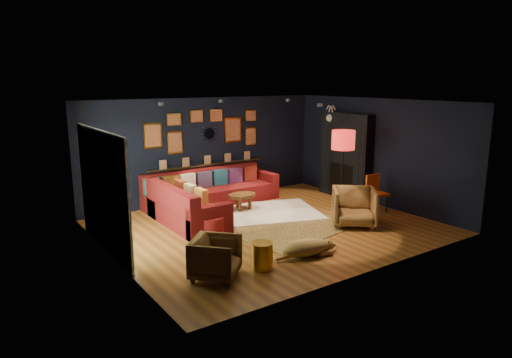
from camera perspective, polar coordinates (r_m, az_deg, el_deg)
floor at (r=9.65m, az=1.67°, el=-6.01°), size 6.50×6.50×0.00m
room_walls at (r=9.27m, az=1.73°, el=3.38°), size 6.50×6.50×6.50m
sectional at (r=10.72m, az=-6.70°, el=-2.41°), size 3.41×2.69×0.86m
ledge at (r=11.62m, az=-6.11°, el=1.78°), size 3.20×0.12×0.04m
gallery_wall at (r=11.52m, az=-6.36°, el=6.15°), size 3.15×0.04×1.02m
sunburst_mirror at (r=11.59m, az=-5.86°, el=5.66°), size 0.47×0.16×0.47m
fireplace at (r=12.04m, az=11.12°, el=2.48°), size 0.31×1.60×2.20m
deer_head at (r=12.30m, az=9.81°, el=7.57°), size 0.50×0.28×0.45m
sliding_door at (r=8.51m, az=-18.59°, el=-1.47°), size 0.06×2.80×2.20m
ceiling_spots at (r=9.82m, az=-1.02°, el=9.56°), size 3.30×2.50×0.06m
shag_rug at (r=10.61m, az=0.99°, el=-4.19°), size 2.91×2.48×0.03m
leopard_rug at (r=9.62m, az=4.42°, el=-6.05°), size 2.88×2.29×0.01m
coffee_table at (r=10.78m, az=-1.76°, el=-2.25°), size 0.72×0.54×0.36m
pouf at (r=9.08m, az=-5.76°, el=-5.83°), size 0.55×0.55×0.36m
armchair_left at (r=7.20m, az=-5.07°, el=-9.54°), size 0.96×0.95×0.72m
armchair_right at (r=9.84m, az=12.17°, el=-3.21°), size 1.18×1.17×0.89m
gold_stool at (r=7.53m, az=0.74°, el=-9.57°), size 0.36×0.36×0.45m
orange_chair at (r=11.02m, az=14.69°, el=-1.33°), size 0.44×0.44×0.86m
floor_lamp at (r=10.54m, az=10.84°, el=4.43°), size 0.52×0.52×1.91m
dog at (r=8.09m, az=6.23°, el=-8.15°), size 1.37×0.86×0.40m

